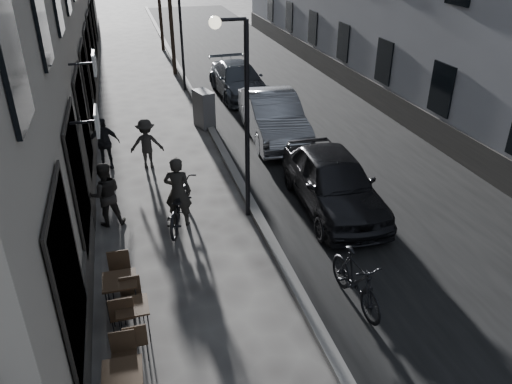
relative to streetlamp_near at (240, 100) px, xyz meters
name	(u,v)px	position (x,y,z in m)	size (l,w,h in m)	color
road	(275,96)	(4.02, 10.00, -3.16)	(7.30, 60.00, 0.00)	black
kerb	(196,101)	(0.37, 10.00, -3.10)	(0.25, 60.00, 0.12)	slate
streetlamp_near	(240,100)	(0.00, 0.00, 0.00)	(0.90, 0.28, 5.09)	black
streetlamp_far	(176,20)	(0.00, 12.00, 0.00)	(0.90, 0.28, 5.09)	black
bistro_set_b	(134,318)	(-2.96, -3.79, -2.72)	(0.60, 1.45, 0.86)	black
bistro_set_c	(121,292)	(-3.16, -3.05, -2.68)	(0.65, 1.59, 0.94)	black
utility_cabinet	(204,109)	(0.22, 6.91, -2.47)	(0.51, 0.93, 1.39)	#5A5A5C
bicycle	(179,204)	(-1.63, 0.00, -2.59)	(0.76, 2.18, 1.15)	black
cyclist_rider	(178,192)	(-1.63, 0.00, -2.22)	(0.68, 0.45, 1.88)	black
pedestrian_near	(105,194)	(-3.39, 0.49, -2.31)	(0.83, 0.64, 1.70)	black
pedestrian_mid	(147,144)	(-2.14, 3.73, -2.36)	(1.03, 0.59, 1.60)	#262421
pedestrian_far	(104,143)	(-3.43, 4.06, -2.33)	(0.97, 0.40, 1.65)	black
car_near	(333,181)	(2.47, -0.22, -2.37)	(1.87, 4.65, 1.59)	black
car_mid	(273,116)	(2.41, 5.09, -2.34)	(1.73, 4.96, 1.63)	#92949A
car_far	(238,80)	(2.42, 10.50, -2.45)	(1.98, 4.87, 1.41)	#3D4248
moped	(356,280)	(1.37, -4.00, -2.59)	(0.54, 1.91, 1.15)	black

